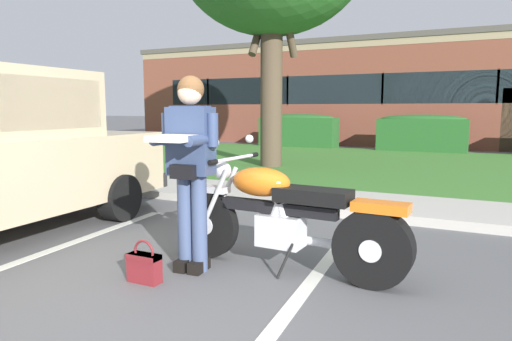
{
  "coord_description": "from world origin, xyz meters",
  "views": [
    {
      "loc": [
        1.86,
        -2.61,
        1.42
      ],
      "look_at": [
        -0.04,
        1.25,
        0.85
      ],
      "focal_mm": 32.51,
      "sensor_mm": 36.0,
      "label": 1
    }
  ],
  "objects": [
    {
      "name": "concrete_walk",
      "position": [
        0.0,
        4.14,
        0.04
      ],
      "size": [
        60.0,
        1.5,
        0.08
      ],
      "primitive_type": "cube",
      "color": "#B7B2A8",
      "rests_on": "ground"
    },
    {
      "name": "ground_plane",
      "position": [
        0.0,
        0.0,
        0.0
      ],
      "size": [
        140.0,
        140.0,
        0.0
      ],
      "primitive_type": "plane",
      "color": "#565659"
    },
    {
      "name": "grass_lawn",
      "position": [
        0.0,
        9.14,
        0.03
      ],
      "size": [
        60.0,
        8.49,
        0.06
      ],
      "primitive_type": "cube",
      "color": "#3D752D",
      "rests_on": "ground"
    },
    {
      "name": "stall_stripe_1",
      "position": [
        0.7,
        0.2,
        0.0
      ],
      "size": [
        0.44,
        4.4,
        0.01
      ],
      "primitive_type": "cube",
      "rotation": [
        0.0,
        0.0,
        0.07
      ],
      "color": "silver",
      "rests_on": "ground"
    },
    {
      "name": "hedge_center_left",
      "position": [
        0.05,
        13.41,
        0.65
      ],
      "size": [
        2.8,
        0.9,
        1.24
      ],
      "color": "#235623",
      "rests_on": "ground"
    },
    {
      "name": "handbag",
      "position": [
        -0.59,
        0.28,
        0.14
      ],
      "size": [
        0.28,
        0.13,
        0.36
      ],
      "color": "maroon",
      "rests_on": "ground"
    },
    {
      "name": "curb_strip",
      "position": [
        0.0,
        3.29,
        0.06
      ],
      "size": [
        60.0,
        0.2,
        0.12
      ],
      "primitive_type": "cube",
      "color": "#B7B2A8",
      "rests_on": "ground"
    },
    {
      "name": "brick_building",
      "position": [
        -1.55,
        19.15,
        2.07
      ],
      "size": [
        22.24,
        8.77,
        4.13
      ],
      "color": "brown",
      "rests_on": "ground"
    },
    {
      "name": "rider_person",
      "position": [
        -0.4,
        0.69,
        1.01
      ],
      "size": [
        0.53,
        0.6,
        1.7
      ],
      "color": "black",
      "rests_on": "ground"
    },
    {
      "name": "hedge_left",
      "position": [
        -4.27,
        13.41,
        0.65
      ],
      "size": [
        2.83,
        0.9,
        1.24
      ],
      "color": "#235623",
      "rests_on": "ground"
    },
    {
      "name": "stall_stripe_0",
      "position": [
        -1.98,
        0.2,
        0.0
      ],
      "size": [
        0.44,
        4.4,
        0.01
      ],
      "primitive_type": "cube",
      "rotation": [
        0.0,
        0.0,
        0.07
      ],
      "color": "silver",
      "rests_on": "ground"
    },
    {
      "name": "motorcycle",
      "position": [
        0.42,
        1.05,
        0.48
      ],
      "size": [
        2.24,
        0.82,
        1.18
      ],
      "color": "black",
      "rests_on": "ground"
    }
  ]
}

